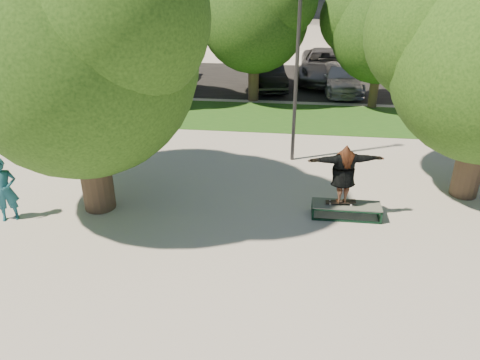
# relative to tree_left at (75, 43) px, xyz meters

# --- Properties ---
(ground) EXTENTS (120.00, 120.00, 0.00)m
(ground) POSITION_rel_tree_left_xyz_m (4.29, -1.09, -4.42)
(ground) COLOR #A29D95
(ground) RESTS_ON ground
(grass_strip) EXTENTS (30.00, 4.00, 0.02)m
(grass_strip) POSITION_rel_tree_left_xyz_m (5.29, 8.41, -4.41)
(grass_strip) COLOR #1B4C15
(grass_strip) RESTS_ON ground
(asphalt_strip) EXTENTS (40.00, 8.00, 0.01)m
(asphalt_strip) POSITION_rel_tree_left_xyz_m (4.29, 14.91, -4.42)
(asphalt_strip) COLOR black
(asphalt_strip) RESTS_ON ground
(tree_left) EXTENTS (6.96, 5.95, 7.12)m
(tree_left) POSITION_rel_tree_left_xyz_m (0.00, 0.00, 0.00)
(tree_left) COLOR #38281E
(tree_left) RESTS_ON ground
(bg_tree_left) EXTENTS (5.28, 4.51, 5.77)m
(bg_tree_left) POSITION_rel_tree_left_xyz_m (-2.28, 9.98, -0.69)
(bg_tree_left) COLOR #38281E
(bg_tree_left) RESTS_ON ground
(bg_tree_mid) EXTENTS (5.76, 4.92, 6.24)m
(bg_tree_mid) POSITION_rel_tree_left_xyz_m (3.22, 10.98, -0.41)
(bg_tree_mid) COLOR #38281E
(bg_tree_mid) RESTS_ON ground
(bg_tree_right) EXTENTS (5.04, 4.31, 5.43)m
(bg_tree_right) POSITION_rel_tree_left_xyz_m (8.73, 10.47, -0.93)
(bg_tree_right) COLOR #38281E
(bg_tree_right) RESTS_ON ground
(lamppost) EXTENTS (0.25, 0.15, 6.11)m
(lamppost) POSITION_rel_tree_left_xyz_m (5.29, 3.91, -1.27)
(lamppost) COLOR #2D2D30
(lamppost) RESTS_ON ground
(grind_box) EXTENTS (1.80, 0.60, 0.38)m
(grind_box) POSITION_rel_tree_left_xyz_m (6.79, 0.20, -4.23)
(grind_box) COLOR black
(grind_box) RESTS_ON ground
(skater_rig) EXTENTS (2.02, 0.91, 1.67)m
(skater_rig) POSITION_rel_tree_left_xyz_m (6.63, 0.20, -3.17)
(skater_rig) COLOR white
(skater_rig) RESTS_ON grind_box
(bystander) EXTENTS (0.74, 0.64, 1.72)m
(bystander) POSITION_rel_tree_left_xyz_m (-2.02, -0.98, -3.56)
(bystander) COLOR #184D5C
(bystander) RESTS_ON ground
(car_silver_a) EXTENTS (1.79, 4.11, 1.38)m
(car_silver_a) POSITION_rel_tree_left_xyz_m (-1.35, 13.69, -3.73)
(car_silver_a) COLOR #B8B9BE
(car_silver_a) RESTS_ON asphalt_strip
(car_dark) EXTENTS (2.40, 4.61, 1.44)m
(car_dark) POSITION_rel_tree_left_xyz_m (3.79, 13.32, -3.70)
(car_dark) COLOR black
(car_dark) RESTS_ON asphalt_strip
(car_grey) EXTENTS (3.05, 6.03, 1.64)m
(car_grey) POSITION_rel_tree_left_xyz_m (6.79, 15.22, -3.60)
(car_grey) COLOR slate
(car_grey) RESTS_ON asphalt_strip
(car_silver_b) EXTENTS (2.38, 4.73, 1.32)m
(car_silver_b) POSITION_rel_tree_left_xyz_m (7.48, 13.11, -3.76)
(car_silver_b) COLOR #A1A0A5
(car_silver_b) RESTS_ON asphalt_strip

